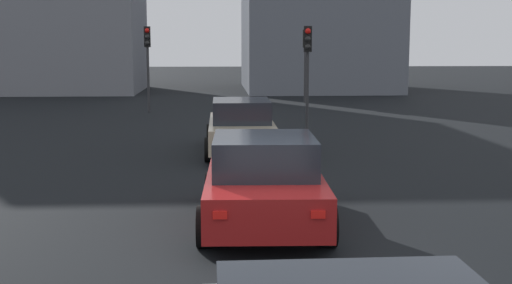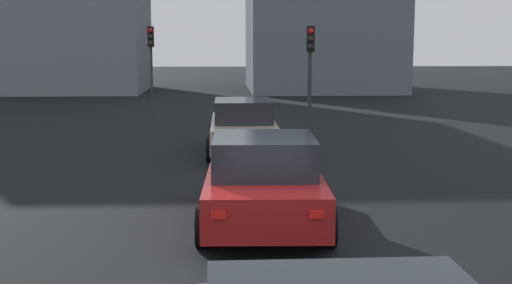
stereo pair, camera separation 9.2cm
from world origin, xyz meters
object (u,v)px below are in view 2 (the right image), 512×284
at_px(car_beige_lead, 243,127).
at_px(traffic_light_near_right, 309,50).
at_px(traffic_light_far_left, 151,51).
at_px(car_red_second, 264,182).
at_px(traffic_light_near_left, 310,55).

distance_m(car_beige_lead, traffic_light_near_right, 16.48).
bearing_deg(traffic_light_far_left, car_red_second, 7.89).
bearing_deg(traffic_light_near_left, car_beige_lead, -20.73).
height_order(car_beige_lead, traffic_light_near_left, traffic_light_near_left).
distance_m(car_red_second, traffic_light_far_left, 19.43).
height_order(car_red_second, traffic_light_near_left, traffic_light_near_left).
distance_m(car_beige_lead, traffic_light_far_left, 12.15).
relative_size(traffic_light_near_left, traffic_light_near_right, 0.98).
bearing_deg(car_beige_lead, traffic_light_far_left, 18.29).
relative_size(car_red_second, traffic_light_near_right, 1.16).
height_order(car_red_second, traffic_light_far_left, traffic_light_far_left).
distance_m(car_beige_lead, traffic_light_near_left, 5.89).
distance_m(car_beige_lead, car_red_second, 7.55).
xyz_separation_m(car_red_second, traffic_light_near_left, (12.52, -2.44, 1.89)).
bearing_deg(traffic_light_near_left, traffic_light_far_left, -129.85).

